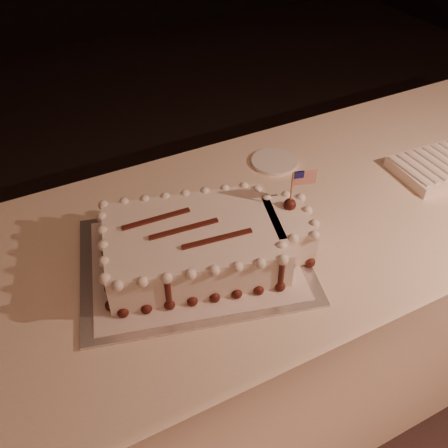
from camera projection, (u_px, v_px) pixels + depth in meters
name	position (u px, v px, depth m)	size (l,w,h in m)	color
banquet_table	(308.00, 292.00, 1.61)	(2.40, 0.80, 0.75)	beige
cake_board	(194.00, 260.00, 1.19)	(0.53, 0.40, 0.01)	beige
doily	(194.00, 259.00, 1.19)	(0.48, 0.36, 0.00)	silver
sheet_cake	(205.00, 242.00, 1.16)	(0.53, 0.38, 0.20)	white
napkin_stack	(437.00, 167.00, 1.46)	(0.26, 0.19, 0.04)	white
side_plate	(274.00, 162.00, 1.50)	(0.14, 0.14, 0.01)	white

